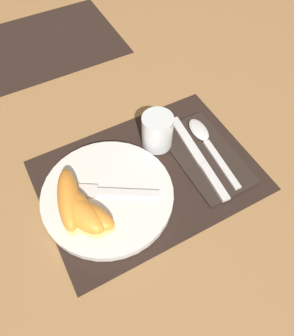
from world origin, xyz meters
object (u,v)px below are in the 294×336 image
Objects in this scene: fork at (102,192)px; citrus_wedge_1 at (79,206)px; knife at (199,158)px; spoon at (205,138)px; citrus_wedge_3 at (89,215)px; citrus_wedge_2 at (81,213)px; citrus_wedge_0 at (69,199)px; juice_glass at (157,133)px; plate at (108,195)px.

fork is 1.62× the size of citrus_wedge_1.
knife is 0.21m from fork.
citrus_wedge_3 is (-0.29, -0.06, 0.02)m from spoon.
citrus_wedge_2 is (-0.00, -0.02, 0.00)m from citrus_wedge_1.
citrus_wedge_0 is at bearing 114.13° from citrus_wedge_3.
citrus_wedge_2 reaches higher than citrus_wedge_3.
citrus_wedge_2 is at bearing 141.76° from citrus_wedge_3.
citrus_wedge_2 reaches higher than spoon.
citrus_wedge_3 is at bearing -174.24° from knife.
citrus_wedge_3 is at bearing -69.94° from citrus_wedge_1.
citrus_wedge_1 is at bearing 110.06° from citrus_wedge_3.
spoon is (0.04, 0.04, 0.00)m from knife.
knife is at bearing 0.14° from citrus_wedge_1.
knife is 2.04× the size of citrus_wedge_3.
juice_glass reaches higher than knife.
plate is 3.23× the size of juice_glass.
spoon is at bearing 5.16° from fork.
citrus_wedge_2 reaches higher than knife.
spoon is 0.30m from citrus_wedge_2.
spoon is at bearing -24.58° from juice_glass.
citrus_wedge_0 is 0.02m from citrus_wedge_1.
spoon is 0.30m from citrus_wedge_1.
plate is at bearing 34.33° from citrus_wedge_3.
juice_glass is at bearing 155.42° from spoon.
juice_glass is 0.22m from citrus_wedge_3.
juice_glass is at bearing 15.87° from citrus_wedge_0.
knife is 0.25m from citrus_wedge_3.
citrus_wedge_3 is (-0.04, -0.04, 0.01)m from fork.
citrus_wedge_0 reaches higher than citrus_wedge_3.
knife is 1.66× the size of citrus_wedge_0.
fork is at bearing 31.88° from citrus_wedge_2.
juice_glass is at bearing 25.93° from plate.
plate is at bearing -154.07° from juice_glass.
citrus_wedge_1 is at bearing -162.69° from fork.
citrus_wedge_2 is at bearing -176.28° from knife.
juice_glass is (0.15, 0.07, 0.03)m from plate.
juice_glass is 0.45× the size of fork.
juice_glass is 0.73× the size of citrus_wedge_1.
fork reaches higher than knife.
citrus_wedge_0 is at bearing 119.05° from citrus_wedge_1.
citrus_wedge_2 is (0.01, -0.04, -0.00)m from citrus_wedge_0.
citrus_wedge_1 reaches higher than knife.
citrus_wedge_1 is (-0.06, -0.01, 0.02)m from plate.
citrus_wedge_0 reaches higher than citrus_wedge_2.
citrus_wedge_1 reaches higher than plate.
knife is 2.16× the size of citrus_wedge_1.
juice_glass reaches higher than citrus_wedge_2.
citrus_wedge_3 is at bearing -135.35° from fork.
citrus_wedge_3 is at bearing -145.67° from plate.
citrus_wedge_2 reaches higher than plate.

